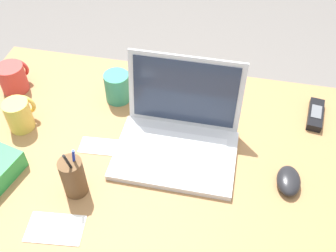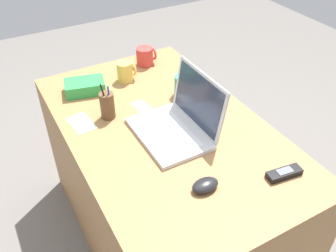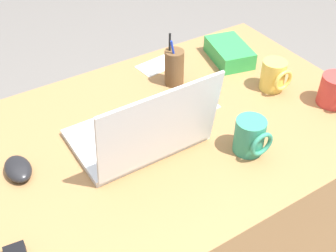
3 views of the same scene
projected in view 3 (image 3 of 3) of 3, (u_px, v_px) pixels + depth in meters
name	position (u px, v px, depth m)	size (l,w,h in m)	color
desk	(159.00, 214.00, 1.44)	(1.30, 0.79, 0.73)	#9E7042
laptop	(143.00, 132.00, 1.13)	(0.35, 0.28, 0.25)	silver
computer_mouse	(18.00, 169.00, 1.07)	(0.06, 0.10, 0.04)	black
coffee_mug_white	(274.00, 76.00, 1.34)	(0.08, 0.09, 0.10)	#E0BC4C
coffee_mug_tall	(250.00, 136.00, 1.12)	(0.08, 0.09, 0.10)	#338C6B
coffee_mug_spare	(335.00, 91.00, 1.28)	(0.09, 0.10, 0.10)	#C63833
pen_holder	(174.00, 67.00, 1.36)	(0.06, 0.06, 0.17)	brown
snack_bag	(229.00, 52.00, 1.49)	(0.12, 0.18, 0.06)	green
paper_note_near_laptop	(193.00, 112.00, 1.28)	(0.17, 0.06, 0.00)	white
paper_note_left	(158.00, 65.00, 1.48)	(0.14, 0.08, 0.00)	white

